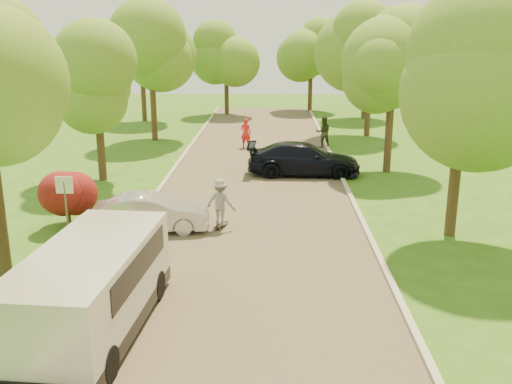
# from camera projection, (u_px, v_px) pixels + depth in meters

# --- Properties ---
(ground) EXTENTS (100.00, 100.00, 0.00)m
(ground) POSITION_uv_depth(u_px,v_px,m) (240.00, 299.00, 14.58)
(ground) COLOR #2F5E16
(ground) RESTS_ON ground
(road) EXTENTS (8.00, 60.00, 0.01)m
(road) POSITION_uv_depth(u_px,v_px,m) (251.00, 206.00, 22.28)
(road) COLOR #4C4438
(road) RESTS_ON ground
(curb_left) EXTENTS (0.18, 60.00, 0.12)m
(curb_left) POSITION_uv_depth(u_px,v_px,m) (148.00, 204.00, 22.38)
(curb_left) COLOR #B2AD9E
(curb_left) RESTS_ON ground
(curb_right) EXTENTS (0.18, 60.00, 0.12)m
(curb_right) POSITION_uv_depth(u_px,v_px,m) (355.00, 206.00, 22.15)
(curb_right) COLOR #B2AD9E
(curb_right) RESTS_ON ground
(street_sign) EXTENTS (0.55, 0.06, 2.17)m
(street_sign) POSITION_uv_depth(u_px,v_px,m) (65.00, 195.00, 18.17)
(street_sign) COLOR #59595E
(street_sign) RESTS_ON ground
(red_shrub) EXTENTS (1.70, 1.70, 1.95)m
(red_shrub) POSITION_uv_depth(u_px,v_px,m) (67.00, 196.00, 19.76)
(red_shrub) COLOR #382619
(red_shrub) RESTS_ON ground
(tree_l_midb) EXTENTS (4.30, 4.20, 6.62)m
(tree_l_midb) POSITION_uv_depth(u_px,v_px,m) (100.00, 79.00, 25.08)
(tree_l_midb) COLOR #382619
(tree_l_midb) RESTS_ON ground
(tree_l_far) EXTENTS (4.92, 4.80, 7.79)m
(tree_l_far) POSITION_uv_depth(u_px,v_px,m) (154.00, 51.00, 34.45)
(tree_l_far) COLOR #382619
(tree_l_far) RESTS_ON ground
(tree_r_mida) EXTENTS (5.13, 5.00, 7.95)m
(tree_r_mida) POSITION_uv_depth(u_px,v_px,m) (473.00, 67.00, 17.70)
(tree_r_mida) COLOR #382619
(tree_r_mida) RESTS_ON ground
(tree_r_midb) EXTENTS (4.51, 4.40, 7.01)m
(tree_r_midb) POSITION_uv_depth(u_px,v_px,m) (397.00, 70.00, 26.55)
(tree_r_midb) COLOR #382619
(tree_r_midb) RESTS_ON ground
(tree_r_far) EXTENTS (5.33, 5.20, 8.34)m
(tree_r_far) POSITION_uv_depth(u_px,v_px,m) (375.00, 44.00, 35.90)
(tree_r_far) COLOR #382619
(tree_r_far) RESTS_ON ground
(tree_bg_a) EXTENTS (5.12, 5.00, 7.72)m
(tree_bg_a) POSITION_uv_depth(u_px,v_px,m) (144.00, 50.00, 42.26)
(tree_bg_a) COLOR #382619
(tree_bg_a) RESTS_ON ground
(tree_bg_b) EXTENTS (5.12, 5.00, 7.95)m
(tree_bg_b) POSITION_uv_depth(u_px,v_px,m) (370.00, 46.00, 43.65)
(tree_bg_b) COLOR #382619
(tree_bg_b) RESTS_ON ground
(tree_bg_c) EXTENTS (4.92, 4.80, 7.33)m
(tree_bg_c) POSITION_uv_depth(u_px,v_px,m) (229.00, 52.00, 46.02)
(tree_bg_c) COLOR #382619
(tree_bg_c) RESTS_ON ground
(tree_bg_d) EXTENTS (5.12, 5.00, 7.72)m
(tree_bg_d) POSITION_uv_depth(u_px,v_px,m) (314.00, 48.00, 47.67)
(tree_bg_d) COLOR #382619
(tree_bg_d) RESTS_ON ground
(minivan) EXTENTS (2.56, 5.65, 2.05)m
(minivan) POSITION_uv_depth(u_px,v_px,m) (92.00, 288.00, 12.71)
(minivan) COLOR silver
(minivan) RESTS_ON ground
(silver_sedan) EXTENTS (4.01, 1.73, 1.29)m
(silver_sedan) POSITION_uv_depth(u_px,v_px,m) (151.00, 213.00, 19.41)
(silver_sedan) COLOR #B3B3B8
(silver_sedan) RESTS_ON ground
(dark_sedan) EXTENTS (5.38, 2.29, 1.55)m
(dark_sedan) POSITION_uv_depth(u_px,v_px,m) (304.00, 159.00, 27.06)
(dark_sedan) COLOR black
(dark_sedan) RESTS_ON ground
(longboard) EXTENTS (0.48, 0.88, 0.10)m
(longboard) POSITION_uv_depth(u_px,v_px,m) (221.00, 225.00, 19.86)
(longboard) COLOR black
(longboard) RESTS_ON ground
(skateboarder) EXTENTS (1.20, 0.91, 1.65)m
(skateboarder) POSITION_uv_depth(u_px,v_px,m) (221.00, 202.00, 19.63)
(skateboarder) COLOR gray
(skateboarder) RESTS_ON longboard
(person_striped) EXTENTS (0.72, 0.57, 1.72)m
(person_striped) POSITION_uv_depth(u_px,v_px,m) (246.00, 133.00, 33.46)
(person_striped) COLOR red
(person_striped) RESTS_ON ground
(person_olive) EXTENTS (0.93, 0.75, 1.83)m
(person_olive) POSITION_uv_depth(u_px,v_px,m) (323.00, 132.00, 33.46)
(person_olive) COLOR #29321E
(person_olive) RESTS_ON ground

